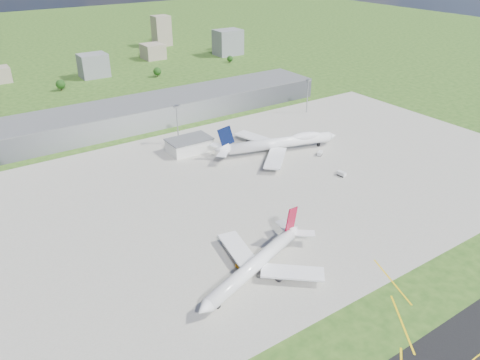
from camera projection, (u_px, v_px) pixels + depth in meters
ground at (143, 131)px, 325.67m from camera, size 1400.00×1400.00×0.00m
apron at (244, 189)px, 249.56m from camera, size 360.00×190.00×0.08m
terminal at (133, 114)px, 333.29m from camera, size 300.00×42.00×15.00m
ops_building at (189, 145)px, 291.97m from camera, size 26.00×16.00×8.00m
mast_center at (177, 118)px, 296.74m from camera, size 3.50×2.00×25.90m
mast_east at (308, 90)px, 351.45m from camera, size 3.50×2.00×25.90m
airliner_red_twin at (256, 264)px, 183.90m from camera, size 64.60×49.06×18.31m
airliner_blue_quad at (280, 143)px, 290.76m from camera, size 79.77×61.34×21.21m
tug_yellow at (240, 265)px, 189.50m from camera, size 3.93×2.77×1.78m
van_white_near at (341, 174)px, 262.39m from camera, size 2.96×5.51×2.67m
van_white_far at (320, 153)px, 287.66m from camera, size 5.24×4.42×2.47m
bldg_c at (93, 65)px, 448.48m from camera, size 26.00×20.00×22.00m
bldg_ce at (153, 51)px, 519.12m from camera, size 22.00×24.00×16.00m
bldg_e at (228, 42)px, 534.05m from camera, size 30.00×22.00×28.00m
bldg_tall_e at (162, 31)px, 578.65m from camera, size 20.00×18.00×36.00m
tree_c at (61, 84)px, 408.85m from camera, size 8.10×8.10×9.90m
tree_e at (157, 71)px, 450.07m from camera, size 7.65×7.65×9.35m
tree_far_e at (230, 59)px, 502.65m from camera, size 6.30×6.30×7.70m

